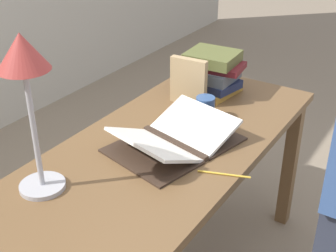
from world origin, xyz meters
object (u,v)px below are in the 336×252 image
object	(u,v)px
book_stack_tall	(212,72)
open_book	(175,139)
pencil	(224,174)
book_standing_upright	(188,82)
coffee_mug	(205,108)
reading_lamp	(25,73)

from	to	relation	value
book_stack_tall	open_book	bearing A→B (deg)	-167.05
pencil	book_stack_tall	bearing A→B (deg)	31.75
book_standing_upright	pencil	distance (m)	0.58
book_standing_upright	coffee_mug	distance (m)	0.17
open_book	coffee_mug	world-z (taller)	coffee_mug
book_stack_tall	reading_lamp	bearing A→B (deg)	174.15
book_stack_tall	book_standing_upright	xyz separation A→B (m)	(-0.17, 0.03, 0.01)
open_book	pencil	world-z (taller)	open_book
book_stack_tall	coffee_mug	xyz separation A→B (m)	(-0.26, -0.11, -0.05)
book_stack_tall	reading_lamp	world-z (taller)	reading_lamp
open_book	reading_lamp	size ratio (longest dim) A/B	1.02
book_stack_tall	book_standing_upright	size ratio (longest dim) A/B	1.43
book_standing_upright	coffee_mug	bearing A→B (deg)	-127.95
open_book	coffee_mug	distance (m)	0.25
reading_lamp	coffee_mug	world-z (taller)	reading_lamp
open_book	book_standing_upright	xyz separation A→B (m)	(0.34, 0.14, 0.08)
book_standing_upright	pencil	size ratio (longest dim) A/B	1.22
open_book	book_standing_upright	size ratio (longest dim) A/B	2.52
open_book	reading_lamp	world-z (taller)	reading_lamp
book_stack_tall	coffee_mug	world-z (taller)	book_stack_tall
open_book	book_stack_tall	size ratio (longest dim) A/B	1.76
book_stack_tall	book_standing_upright	distance (m)	0.17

